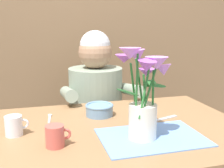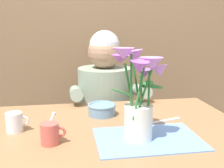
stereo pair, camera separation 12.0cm
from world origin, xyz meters
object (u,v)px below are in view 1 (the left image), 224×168
Objects in this scene: tea_cup at (14,126)px; dinner_knife at (161,119)px; flower_vase at (143,94)px; ceramic_bowl at (99,109)px; coffee_cup at (55,136)px; seated_person at (96,119)px.

dinner_knife is at bearing 0.97° from tea_cup.
flower_vase reaches higher than ceramic_bowl.
flower_vase is 0.36m from coffee_cup.
seated_person is at bearing 67.47° from coffee_cup.
dinner_knife is 2.04× the size of coffee_cup.
dinner_knife is at bearing 18.06° from coffee_cup.
tea_cup is (-0.48, 0.17, -0.14)m from flower_vase.
ceramic_bowl is at bearing 107.23° from flower_vase.
seated_person is 0.63m from dinner_knife.
flower_vase reaches higher than tea_cup.
seated_person is at bearing 91.50° from flower_vase.
seated_person reaches higher than ceramic_bowl.
dinner_knife is 0.64m from tea_cup.
coffee_cup is (-0.31, -0.74, 0.22)m from seated_person.
seated_person is at bearing 52.31° from tea_cup.
coffee_cup is (-0.23, -0.30, 0.01)m from ceramic_bowl.
ceramic_bowl is (-0.10, 0.32, -0.15)m from flower_vase.
dinner_knife is (0.26, -0.14, -0.03)m from ceramic_bowl.
tea_cup is at bearing 135.13° from coffee_cup.
flower_vase is at bearing -150.41° from dinner_knife.
seated_person is 0.84m from flower_vase.
seated_person is 12.20× the size of coffee_cup.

